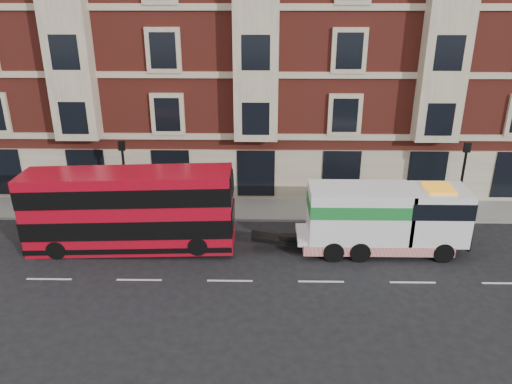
% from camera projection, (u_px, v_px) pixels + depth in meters
% --- Properties ---
extents(ground, '(120.00, 120.00, 0.00)m').
position_uv_depth(ground, '(230.00, 281.00, 21.88)').
color(ground, black).
rests_on(ground, ground).
extents(sidewalk, '(90.00, 3.00, 0.15)m').
position_uv_depth(sidewalk, '(238.00, 209.00, 28.79)').
color(sidewalk, slate).
rests_on(sidewalk, ground).
extents(victorian_terrace, '(45.00, 12.00, 20.40)m').
position_uv_depth(victorian_terrace, '(250.00, 19.00, 31.94)').
color(victorian_terrace, maroon).
rests_on(victorian_terrace, ground).
extents(lamp_post_west, '(0.35, 0.15, 4.35)m').
position_uv_depth(lamp_post_west, '(125.00, 174.00, 26.70)').
color(lamp_post_west, black).
rests_on(lamp_post_west, sidewalk).
extents(lamp_post_east, '(0.35, 0.15, 4.35)m').
position_uv_depth(lamp_post_east, '(462.00, 176.00, 26.41)').
color(lamp_post_east, black).
rests_on(lamp_post_east, sidewalk).
extents(double_decker_bus, '(9.92, 2.28, 4.01)m').
position_uv_depth(double_decker_bus, '(129.00, 209.00, 23.78)').
color(double_decker_bus, '#B1091B').
rests_on(double_decker_bus, ground).
extents(tow_truck, '(7.94, 2.35, 3.31)m').
position_uv_depth(tow_truck, '(382.00, 218.00, 23.74)').
color(tow_truck, white).
rests_on(tow_truck, ground).
extents(pedestrian, '(0.75, 0.67, 1.73)m').
position_uv_depth(pedestrian, '(34.00, 194.00, 28.42)').
color(pedestrian, black).
rests_on(pedestrian, sidewalk).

